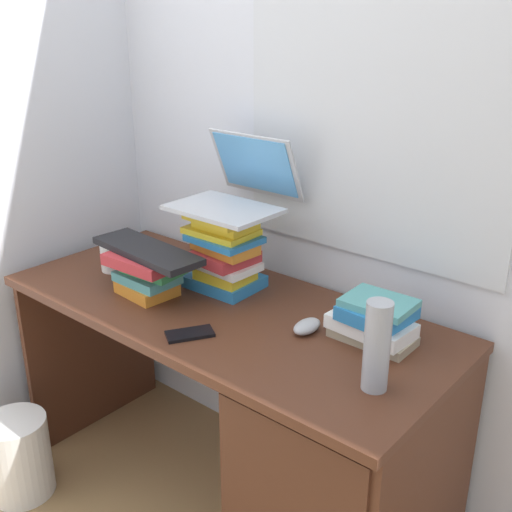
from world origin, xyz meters
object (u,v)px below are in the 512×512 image
at_px(computer_mouse, 307,326).
at_px(water_bottle, 377,346).
at_px(cell_phone, 190,334).
at_px(desk, 313,450).
at_px(wastebasket, 19,456).
at_px(book_stack_side, 374,320).
at_px(keyboard, 147,251).
at_px(laptop, 237,190).
at_px(mug, 113,258).
at_px(book_stack_keyboard_riser, 148,272).
at_px(book_stack_tall, 225,252).

xyz_separation_m(computer_mouse, water_bottle, (0.30, -0.13, 0.10)).
xyz_separation_m(water_bottle, cell_phone, (-0.54, -0.11, -0.11)).
distance_m(desk, wastebasket, 1.09).
relative_size(book_stack_side, keyboard, 0.58).
height_order(laptop, computer_mouse, laptop).
height_order(mug, wastebasket, mug).
bearing_deg(wastebasket, mug, 78.70).
xyz_separation_m(book_stack_side, mug, (-0.97, -0.15, -0.02)).
bearing_deg(mug, desk, 0.68).
height_order(book_stack_keyboard_riser, computer_mouse, book_stack_keyboard_riser).
bearing_deg(desk, mug, -179.32).
bearing_deg(desk, book_stack_side, 55.69).
bearing_deg(book_stack_side, wastebasket, -151.78).
distance_m(water_bottle, wastebasket, 1.43).
relative_size(desk, mug, 11.97).
height_order(book_stack_tall, keyboard, book_stack_tall).
bearing_deg(keyboard, computer_mouse, 16.56).
relative_size(book_stack_tall, water_bottle, 1.16).
relative_size(book_stack_tall, book_stack_side, 1.13).
relative_size(book_stack_side, computer_mouse, 2.32).
relative_size(laptop, water_bottle, 1.44).
bearing_deg(book_stack_side, desk, -124.31).
bearing_deg(cell_phone, keyboard, -169.33).
relative_size(water_bottle, cell_phone, 1.73).
distance_m(book_stack_tall, book_stack_side, 0.56).
distance_m(laptop, keyboard, 0.35).
height_order(book_stack_keyboard_riser, mug, book_stack_keyboard_riser).
bearing_deg(water_bottle, desk, 162.48).
bearing_deg(book_stack_side, water_bottle, -59.12).
distance_m(mug, wastebasket, 0.78).
xyz_separation_m(keyboard, mug, (-0.25, 0.05, -0.10)).
height_order(keyboard, computer_mouse, keyboard).
bearing_deg(mug, keyboard, -10.99).
bearing_deg(wastebasket, water_bottle, 16.98).
relative_size(computer_mouse, mug, 0.83).
height_order(keyboard, mug, keyboard).
distance_m(desk, water_bottle, 0.52).
distance_m(book_stack_side, cell_phone, 0.53).
distance_m(desk, book_stack_tall, 0.68).
bearing_deg(laptop, book_stack_side, -5.86).
distance_m(desk, keyboard, 0.81).
bearing_deg(computer_mouse, book_stack_keyboard_riser, -167.77).
distance_m(keyboard, wastebasket, 0.91).
relative_size(book_stack_side, cell_phone, 1.78).
bearing_deg(book_stack_tall, laptop, 91.90).
relative_size(desk, book_stack_keyboard_riser, 6.07).
relative_size(book_stack_side, wastebasket, 0.80).
bearing_deg(mug, water_bottle, -3.05).
distance_m(book_stack_tall, book_stack_keyboard_riser, 0.26).
height_order(laptop, cell_phone, laptop).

